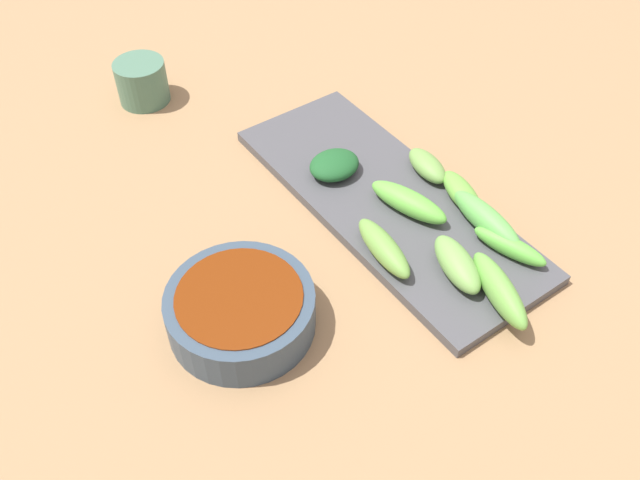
% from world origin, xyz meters
% --- Properties ---
extents(tabletop, '(2.10, 2.10, 0.02)m').
position_xyz_m(tabletop, '(0.00, 0.00, 0.01)').
color(tabletop, '#9C7850').
rests_on(tabletop, ground).
extents(sauce_bowl, '(0.14, 0.14, 0.04)m').
position_xyz_m(sauce_bowl, '(-0.12, -0.03, 0.04)').
color(sauce_bowl, '#374A5A').
rests_on(sauce_bowl, tabletop).
extents(serving_plate, '(0.15, 0.39, 0.01)m').
position_xyz_m(serving_plate, '(0.10, 0.02, 0.03)').
color(serving_plate, '#494A4E').
rests_on(serving_plate, tabletop).
extents(broccoli_stalk_0, '(0.05, 0.10, 0.03)m').
position_xyz_m(broccoli_stalk_0, '(0.10, -0.01, 0.04)').
color(broccoli_stalk_0, '#65BB41').
rests_on(broccoli_stalk_0, serving_plate).
extents(broccoli_stalk_1, '(0.05, 0.08, 0.03)m').
position_xyz_m(broccoli_stalk_1, '(0.08, -0.10, 0.05)').
color(broccoli_stalk_1, '#75AA50').
rests_on(broccoli_stalk_1, serving_plate).
extents(broccoli_leafy_2, '(0.06, 0.05, 0.02)m').
position_xyz_m(broccoli_leafy_2, '(0.08, 0.09, 0.04)').
color(broccoli_leafy_2, '#1D5627').
rests_on(broccoli_leafy_2, serving_plate).
extents(broccoli_stalk_3, '(0.04, 0.08, 0.02)m').
position_xyz_m(broccoli_stalk_3, '(0.15, -0.11, 0.04)').
color(broccoli_stalk_3, '#60BC41').
rests_on(broccoli_stalk_3, serving_plate).
extents(broccoli_stalk_4, '(0.05, 0.10, 0.03)m').
position_xyz_m(broccoli_stalk_4, '(0.09, -0.15, 0.05)').
color(broccoli_stalk_4, '#6AAB45').
rests_on(broccoli_stalk_4, serving_plate).
extents(broccoli_stalk_5, '(0.03, 0.10, 0.03)m').
position_xyz_m(broccoli_stalk_5, '(0.15, -0.08, 0.05)').
color(broccoli_stalk_5, '#61B74F').
rests_on(broccoli_stalk_5, serving_plate).
extents(broccoli_stalk_6, '(0.04, 0.07, 0.02)m').
position_xyz_m(broccoli_stalk_6, '(0.16, 0.03, 0.04)').
color(broccoli_stalk_6, '#70A14A').
rests_on(broccoli_stalk_6, serving_plate).
extents(broccoli_stalk_7, '(0.05, 0.08, 0.02)m').
position_xyz_m(broccoli_stalk_7, '(0.16, -0.03, 0.04)').
color(broccoli_stalk_7, '#6CB242').
rests_on(broccoli_stalk_7, serving_plate).
extents(broccoli_stalk_8, '(0.04, 0.09, 0.02)m').
position_xyz_m(broccoli_stalk_8, '(0.04, -0.04, 0.04)').
color(broccoli_stalk_8, '#6DA345').
rests_on(broccoli_stalk_8, serving_plate).
extents(tea_cup, '(0.07, 0.07, 0.06)m').
position_xyz_m(tea_cup, '(-0.03, 0.36, 0.05)').
color(tea_cup, '#4B765C').
rests_on(tea_cup, tabletop).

